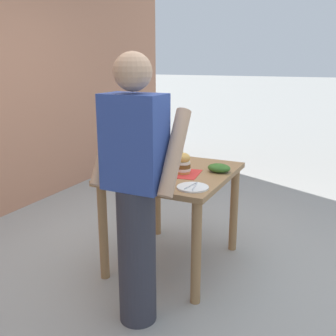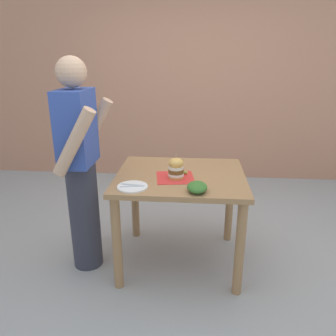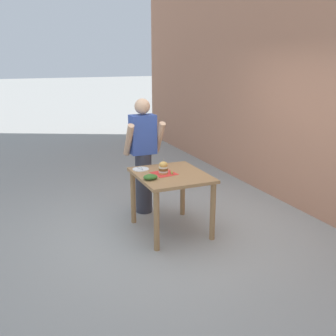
{
  "view_description": "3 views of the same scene",
  "coord_description": "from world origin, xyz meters",
  "px_view_note": "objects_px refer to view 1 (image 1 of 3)",
  "views": [
    {
      "loc": [
        -1.25,
        2.7,
        1.64
      ],
      "look_at": [
        0.0,
        0.1,
        0.85
      ],
      "focal_mm": 42.0,
      "sensor_mm": 36.0,
      "label": 1
    },
    {
      "loc": [
        -2.43,
        -0.1,
        1.7
      ],
      "look_at": [
        0.0,
        0.1,
        0.85
      ],
      "focal_mm": 35.0,
      "sensor_mm": 36.0,
      "label": 2
    },
    {
      "loc": [
        -1.92,
        -4.45,
        2.26
      ],
      "look_at": [
        0.0,
        0.1,
        0.85
      ],
      "focal_mm": 42.0,
      "sensor_mm": 36.0,
      "label": 3
    }
  ],
  "objects_px": {
    "side_plate_with_forks": "(193,187)",
    "diner_across_table": "(136,190)",
    "side_salad": "(219,168)",
    "pickle_spear": "(173,169)",
    "patio_table": "(173,188)",
    "sandwich": "(183,163)"
  },
  "relations": [
    {
      "from": "sandwich",
      "to": "pickle_spear",
      "type": "distance_m",
      "value": 0.13
    },
    {
      "from": "side_salad",
      "to": "diner_across_table",
      "type": "distance_m",
      "value": 0.93
    },
    {
      "from": "diner_across_table",
      "to": "patio_table",
      "type": "bearing_deg",
      "value": -82.08
    },
    {
      "from": "side_plate_with_forks",
      "to": "pickle_spear",
      "type": "bearing_deg",
      "value": -48.3
    },
    {
      "from": "side_plate_with_forks",
      "to": "diner_across_table",
      "type": "bearing_deg",
      "value": 66.41
    },
    {
      "from": "side_plate_with_forks",
      "to": "side_salad",
      "type": "xyz_separation_m",
      "value": [
        -0.03,
        -0.46,
        0.03
      ]
    },
    {
      "from": "side_plate_with_forks",
      "to": "side_salad",
      "type": "bearing_deg",
      "value": -94.12
    },
    {
      "from": "sandwich",
      "to": "side_salad",
      "type": "bearing_deg",
      "value": -145.93
    },
    {
      "from": "side_plate_with_forks",
      "to": "side_salad",
      "type": "distance_m",
      "value": 0.46
    },
    {
      "from": "diner_across_table",
      "to": "pickle_spear",
      "type": "bearing_deg",
      "value": -81.71
    },
    {
      "from": "pickle_spear",
      "to": "diner_across_table",
      "type": "xyz_separation_m",
      "value": [
        -0.11,
        0.78,
        0.07
      ]
    },
    {
      "from": "pickle_spear",
      "to": "side_plate_with_forks",
      "type": "height_order",
      "value": "pickle_spear"
    },
    {
      "from": "sandwich",
      "to": "side_salad",
      "type": "xyz_separation_m",
      "value": [
        -0.24,
        -0.16,
        -0.05
      ]
    },
    {
      "from": "side_salad",
      "to": "patio_table",
      "type": "bearing_deg",
      "value": 21.34
    },
    {
      "from": "patio_table",
      "to": "side_salad",
      "type": "distance_m",
      "value": 0.39
    },
    {
      "from": "patio_table",
      "to": "side_plate_with_forks",
      "type": "xyz_separation_m",
      "value": [
        -0.3,
        0.33,
        0.14
      ]
    },
    {
      "from": "pickle_spear",
      "to": "diner_across_table",
      "type": "height_order",
      "value": "diner_across_table"
    },
    {
      "from": "sandwich",
      "to": "pickle_spear",
      "type": "xyz_separation_m",
      "value": [
        0.1,
        -0.04,
        -0.07
      ]
    },
    {
      "from": "patio_table",
      "to": "diner_across_table",
      "type": "height_order",
      "value": "diner_across_table"
    },
    {
      "from": "sandwich",
      "to": "pickle_spear",
      "type": "relative_size",
      "value": 2.25
    },
    {
      "from": "side_plate_with_forks",
      "to": "side_salad",
      "type": "relative_size",
      "value": 1.22
    },
    {
      "from": "patio_table",
      "to": "sandwich",
      "type": "xyz_separation_m",
      "value": [
        -0.09,
        0.03,
        0.22
      ]
    }
  ]
}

